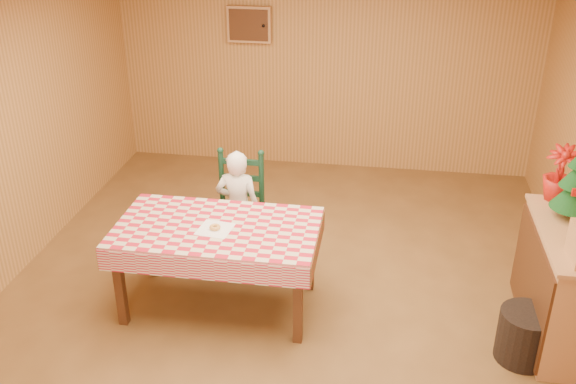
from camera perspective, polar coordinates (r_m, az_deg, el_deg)
The scene contains 10 objects.
ground at distance 5.64m, azimuth -0.33°, elevation -9.59°, with size 6.00×6.00×0.00m, color brown.
cabin_walls at distance 5.31m, azimuth 0.55°, elevation 10.08°, with size 5.10×6.05×2.65m.
dining_table at distance 5.25m, azimuth -6.31°, elevation -3.82°, with size 1.66×0.96×0.77m.
ladder_chair at distance 6.00m, azimuth -4.31°, elevation -1.65°, with size 0.44×0.40×1.08m.
seated_child at distance 5.93m, azimuth -4.46°, elevation -1.40°, with size 0.41×0.27×1.12m, color white.
napkin at distance 5.17m, azimuth -6.50°, elevation -3.29°, with size 0.26×0.26×0.00m, color white.
donut at distance 5.16m, azimuth -6.51°, elevation -3.13°, with size 0.09×0.09×0.03m, color gold.
shelf_unit at distance 5.45m, azimuth 23.36°, elevation -7.55°, with size 0.54×1.24×0.93m.
flower_arrangement at distance 5.60m, azimuth 23.03°, elevation 1.54°, with size 0.26×0.26×0.46m, color #AD170F.
storage_bin at distance 5.24m, azimuth 20.30°, elevation -11.90°, with size 0.41×0.41×0.41m, color black.
Camera 1 is at (0.76, -4.52, 3.29)m, focal length 40.00 mm.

